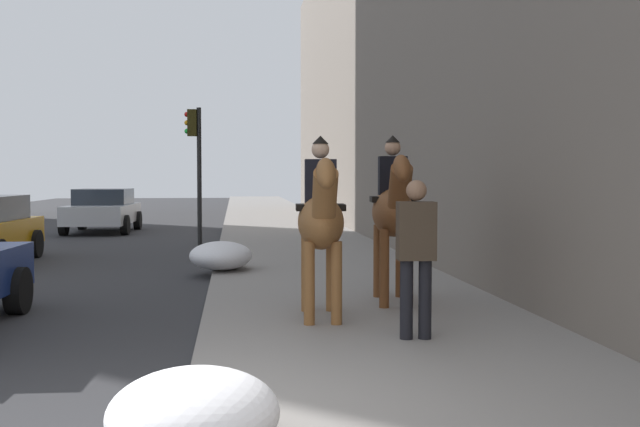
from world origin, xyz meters
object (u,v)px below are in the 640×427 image
object	(u,v)px
mounted_horse_far	(393,210)
mounted_horse_near	(321,219)
traffic_light_near_curb	(196,153)
car_mid_lane	(103,210)
pedestrian_greeting	(416,248)

from	to	relation	value
mounted_horse_far	mounted_horse_near	bearing A→B (deg)	-41.92
mounted_horse_far	traffic_light_near_curb	distance (m)	10.69
traffic_light_near_curb	mounted_horse_far	bearing A→B (deg)	-162.64
mounted_horse_far	car_mid_lane	world-z (taller)	mounted_horse_far
pedestrian_greeting	car_mid_lane	size ratio (longest dim) A/B	0.41
car_mid_lane	pedestrian_greeting	bearing A→B (deg)	20.92
mounted_horse_far	pedestrian_greeting	world-z (taller)	mounted_horse_far
mounted_horse_far	car_mid_lane	xyz separation A→B (m)	(15.57, 6.50, -0.65)
car_mid_lane	traffic_light_near_curb	world-z (taller)	traffic_light_near_curb
mounted_horse_near	car_mid_lane	world-z (taller)	mounted_horse_near
traffic_light_near_curb	pedestrian_greeting	bearing A→B (deg)	-166.71
pedestrian_greeting	car_mid_lane	bearing A→B (deg)	22.57
pedestrian_greeting	mounted_horse_near	bearing A→B (deg)	38.04
mounted_horse_near	traffic_light_near_curb	distance (m)	11.42
car_mid_lane	traffic_light_near_curb	xyz separation A→B (m)	(-5.42, -3.33, 1.71)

